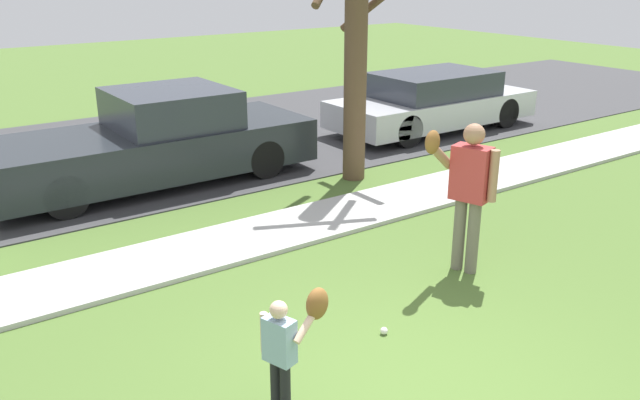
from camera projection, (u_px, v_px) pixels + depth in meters
name	position (u px, v px, depth m)	size (l,w,h in m)	color
ground_plane	(220.00, 252.00, 8.24)	(48.00, 48.00, 0.00)	#4C6B2D
sidewalk_strip	(216.00, 247.00, 8.31)	(36.00, 1.20, 0.06)	#B2B2AD
road_surface	(94.00, 158.00, 12.17)	(36.00, 6.80, 0.02)	#38383A
person_adult	(467.00, 184.00, 7.37)	(0.83, 0.60, 1.76)	#6B6656
person_child	(289.00, 338.00, 5.05)	(0.54, 0.35, 1.07)	black
baseball	(384.00, 331.00, 6.40)	(0.07, 0.07, 0.07)	white
street_tree_near	(357.00, 36.00, 10.28)	(1.84, 1.88, 4.34)	brown
parked_pickup_dark	(155.00, 142.00, 10.66)	(5.20, 1.95, 1.48)	#23282D
parked_sedan_silver	(433.00, 101.00, 14.04)	(4.60, 1.80, 1.23)	silver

